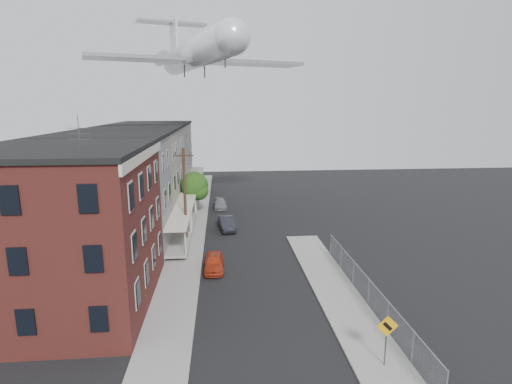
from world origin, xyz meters
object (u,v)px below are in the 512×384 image
car_near (214,262)px  airplane (195,53)px  street_tree (196,187)px  car_far (220,204)px  warning_sign (387,333)px  car_mid (227,223)px  utility_pole (185,195)px

car_near → airplane: (-1.95, 16.93, 17.63)m
street_tree → car_far: size_ratio=1.37×
warning_sign → car_far: bearing=104.1°
street_tree → car_far: (2.80, 3.22, -2.90)m
warning_sign → airplane: 35.51m
street_tree → airplane: airplane is taller
street_tree → airplane: size_ratio=0.20×
car_mid → car_near: bearing=-104.3°
utility_pole → car_far: bearing=76.6°
car_mid → car_far: bearing=86.3°
car_mid → airplane: 19.03m
street_tree → car_mid: 7.28m
utility_pole → street_tree: 10.00m
utility_pole → car_mid: (3.80, 4.16, -4.00)m
warning_sign → airplane: bearing=109.5°
utility_pole → car_mid: utility_pole is taller
car_near → airplane: 24.52m
warning_sign → street_tree: size_ratio=0.54×
warning_sign → car_mid: warning_sign is taller
car_far → street_tree: bearing=-132.9°
car_near → car_mid: car_mid is taller
car_far → airplane: 18.07m
utility_pole → car_far: utility_pole is taller
warning_sign → car_mid: (-7.40, 23.19, -1.21)m
warning_sign → car_near: bearing=123.9°
street_tree → airplane: 14.85m
airplane → car_near: bearing=-83.4°
utility_pole → airplane: (0.68, 10.66, 13.60)m
car_near → street_tree: bearing=98.1°
warning_sign → car_near: (-8.56, 12.75, -1.23)m
warning_sign → street_tree: 30.96m
warning_sign → utility_pole: size_ratio=0.31×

